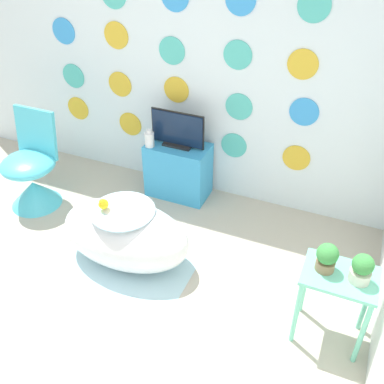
% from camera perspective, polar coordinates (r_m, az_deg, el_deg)
% --- Properties ---
extents(ground_plane, '(12.00, 12.00, 0.00)m').
position_cam_1_polar(ground_plane, '(3.20, -18.07, -18.24)').
color(ground_plane, '#BCB29E').
extents(wall_back_dotted, '(4.84, 0.05, 2.60)m').
position_cam_1_polar(wall_back_dotted, '(3.89, -1.88, 17.64)').
color(wall_back_dotted, white).
rests_on(wall_back_dotted, ground_plane).
extents(rug, '(1.02, 0.89, 0.01)m').
position_cam_1_polar(rug, '(3.52, -9.04, -10.15)').
color(rug, silver).
rests_on(rug, ground_plane).
extents(bathtub, '(1.03, 0.59, 0.49)m').
position_cam_1_polar(bathtub, '(3.47, -8.46, -5.31)').
color(bathtub, white).
rests_on(bathtub, ground_plane).
extents(rubber_duck, '(0.08, 0.08, 0.09)m').
position_cam_1_polar(rubber_duck, '(3.31, -11.22, -1.47)').
color(rubber_duck, yellow).
rests_on(rubber_duck, bathtub).
extents(chair, '(0.48, 0.48, 0.86)m').
position_cam_1_polar(chair, '(4.24, -19.64, 1.78)').
color(chair, '#4CC6DB').
rests_on(chair, ground_plane).
extents(tv_cabinet, '(0.56, 0.32, 0.52)m').
position_cam_1_polar(tv_cabinet, '(4.13, -1.75, 2.80)').
color(tv_cabinet, '#389ED6').
rests_on(tv_cabinet, ground_plane).
extents(tv, '(0.49, 0.12, 0.32)m').
position_cam_1_polar(tv, '(3.92, -1.85, 7.76)').
color(tv, black).
rests_on(tv, tv_cabinet).
extents(vase, '(0.08, 0.08, 0.16)m').
position_cam_1_polar(vase, '(3.97, -5.43, 6.71)').
color(vase, white).
rests_on(vase, tv_cabinet).
extents(side_table, '(0.44, 0.32, 0.55)m').
position_cam_1_polar(side_table, '(2.92, 17.94, -11.58)').
color(side_table, '#72D8B7').
rests_on(side_table, ground_plane).
extents(potted_plant_left, '(0.13, 0.13, 0.19)m').
position_cam_1_polar(potted_plant_left, '(2.78, 16.76, -7.92)').
color(potted_plant_left, '#8C6B4C').
rests_on(potted_plant_left, side_table).
extents(potted_plant_right, '(0.13, 0.13, 0.19)m').
position_cam_1_polar(potted_plant_right, '(2.78, 20.77, -9.09)').
color(potted_plant_right, beige).
rests_on(potted_plant_right, side_table).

